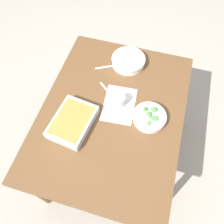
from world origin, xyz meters
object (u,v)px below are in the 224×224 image
drink_cup (119,101)px  broccoli_bowl (150,117)px  baking_dish (72,122)px  spoon_spare (110,94)px  spoon_by_stew (111,66)px  spoon_by_broccoli (142,117)px  stew_bowl (129,61)px

drink_cup → broccoli_bowl: bearing=-104.5°
baking_dish → spoon_spare: (0.28, -0.16, -0.03)m
spoon_by_stew → spoon_by_broccoli: 0.46m
spoon_by_broccoli → stew_bowl: bearing=25.2°
broccoli_bowl → spoon_spare: 0.31m
broccoli_bowl → spoon_spare: (0.12, 0.29, -0.03)m
drink_cup → spoon_by_broccoli: (-0.05, -0.16, -0.03)m
broccoli_bowl → baking_dish: size_ratio=0.64×
drink_cup → spoon_by_broccoli: bearing=-106.7°
broccoli_bowl → spoon_spare: bearing=67.8°
baking_dish → spoon_by_broccoli: (0.17, -0.40, -0.03)m
spoon_spare → stew_bowl: bearing=-10.4°
baking_dish → drink_cup: size_ratio=3.83×
drink_cup → spoon_spare: drink_cup is taller
drink_cup → spoon_by_broccoli: drink_cup is taller
broccoli_bowl → spoon_by_stew: (0.35, 0.35, -0.03)m
drink_cup → spoon_by_broccoli: size_ratio=0.48×
drink_cup → spoon_spare: 0.11m
stew_bowl → baking_dish: size_ratio=0.74×
stew_bowl → broccoli_bowl: 0.47m
baking_dish → spoon_by_stew: 0.52m
spoon_by_stew → baking_dish: bearing=169.9°
spoon_by_broccoli → spoon_spare: size_ratio=1.18×
stew_bowl → baking_dish: bearing=160.0°
spoon_spare → broccoli_bowl: bearing=-112.2°
broccoli_bowl → spoon_by_stew: size_ratio=1.27×
broccoli_bowl → spoon_by_stew: bearing=45.3°
broccoli_bowl → spoon_by_broccoli: size_ratio=1.18×
broccoli_bowl → drink_cup: (0.05, 0.21, 0.01)m
drink_cup → spoon_by_broccoli: 0.18m
baking_dish → spoon_by_stew: (0.51, -0.09, -0.03)m
spoon_by_broccoli → baking_dish: bearing=112.9°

